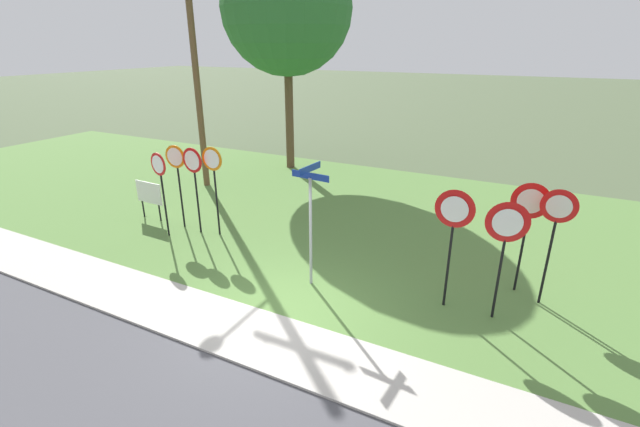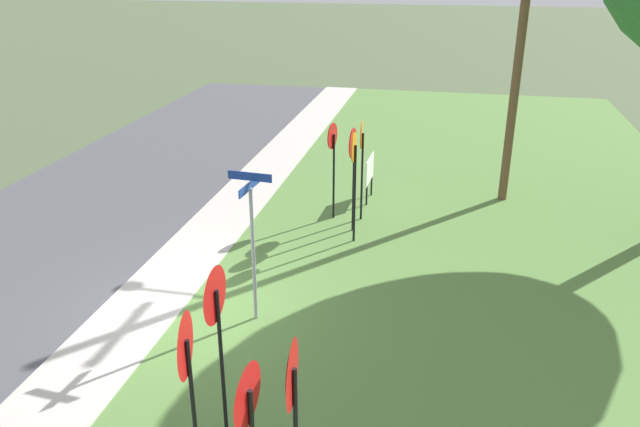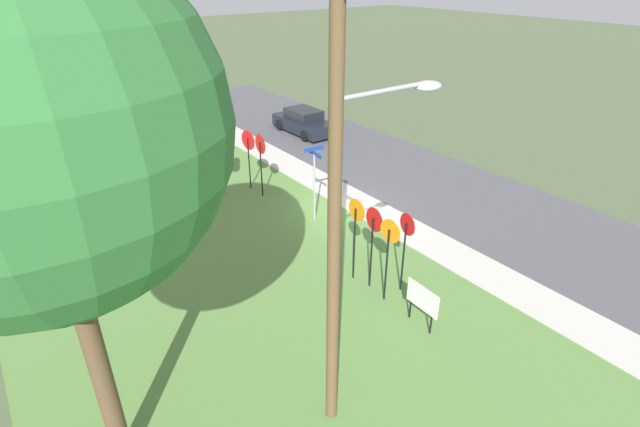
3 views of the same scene
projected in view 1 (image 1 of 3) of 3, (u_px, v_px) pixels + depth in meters
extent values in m
plane|color=#4C5B3D|center=(279.00, 317.00, 9.24)|extent=(160.00, 160.00, 0.00)
cube|color=#BCB7AD|center=(257.00, 337.00, 8.56)|extent=(44.00, 1.60, 0.06)
cube|color=#567F3D|center=(377.00, 220.00, 14.20)|extent=(44.00, 12.00, 0.04)
cylinder|color=black|center=(164.00, 200.00, 12.65)|extent=(0.06, 0.06, 2.25)
cylinder|color=red|center=(158.00, 164.00, 12.22)|extent=(0.65, 0.13, 0.66)
cylinder|color=white|center=(158.00, 164.00, 12.21)|extent=(0.51, 0.09, 0.51)
cylinder|color=black|center=(197.00, 196.00, 12.86)|extent=(0.06, 0.06, 2.31)
cylinder|color=red|center=(192.00, 160.00, 12.42)|extent=(0.73, 0.07, 0.73)
cylinder|color=white|center=(192.00, 160.00, 12.41)|extent=(0.56, 0.04, 0.57)
cylinder|color=black|center=(216.00, 197.00, 12.69)|extent=(0.06, 0.06, 2.39)
cylinder|color=orange|center=(212.00, 159.00, 12.24)|extent=(0.68, 0.03, 0.68)
cylinder|color=white|center=(212.00, 159.00, 12.22)|extent=(0.53, 0.01, 0.53)
cylinder|color=black|center=(181.00, 192.00, 13.26)|extent=(0.06, 0.06, 2.30)
cylinder|color=orange|center=(175.00, 157.00, 12.82)|extent=(0.69, 0.09, 0.69)
cylinder|color=white|center=(175.00, 157.00, 12.81)|extent=(0.53, 0.06, 0.53)
cylinder|color=black|center=(522.00, 245.00, 9.76)|extent=(0.06, 0.06, 2.29)
cone|color=red|center=(531.00, 201.00, 9.34)|extent=(0.81, 0.10, 0.81)
cone|color=silver|center=(531.00, 201.00, 9.32)|extent=(0.55, 0.06, 0.55)
cylinder|color=black|center=(549.00, 255.00, 9.25)|extent=(0.06, 0.06, 2.36)
cone|color=red|center=(559.00, 206.00, 8.81)|extent=(0.72, 0.08, 0.72)
cone|color=silver|center=(559.00, 207.00, 8.80)|extent=(0.49, 0.05, 0.49)
cylinder|color=black|center=(449.00, 257.00, 9.17)|extent=(0.06, 0.06, 2.35)
cone|color=red|center=(455.00, 209.00, 8.74)|extent=(0.81, 0.03, 0.81)
cone|color=white|center=(454.00, 209.00, 8.72)|extent=(0.55, 0.02, 0.55)
cylinder|color=black|center=(500.00, 270.00, 8.77)|extent=(0.06, 0.06, 2.25)
cone|color=red|center=(508.00, 223.00, 8.35)|extent=(0.82, 0.19, 0.83)
cone|color=white|center=(508.00, 223.00, 8.34)|extent=(0.56, 0.12, 0.57)
cylinder|color=#9EA0A8|center=(311.00, 234.00, 9.99)|extent=(0.07, 0.07, 2.60)
cylinder|color=#9EA0A8|center=(310.00, 179.00, 9.51)|extent=(0.09, 0.09, 0.03)
cube|color=navy|center=(310.00, 176.00, 9.49)|extent=(0.96, 0.10, 0.15)
cube|color=navy|center=(310.00, 168.00, 9.43)|extent=(0.09, 0.81, 0.15)
cylinder|color=brown|center=(195.00, 61.00, 15.96)|extent=(0.24, 0.24, 9.47)
cylinder|color=black|center=(143.00, 209.00, 14.36)|extent=(0.05, 0.05, 0.55)
cylinder|color=black|center=(160.00, 213.00, 14.01)|extent=(0.05, 0.05, 0.55)
cube|color=white|center=(149.00, 193.00, 13.96)|extent=(1.10, 0.07, 0.70)
cylinder|color=brown|center=(289.00, 108.00, 19.25)|extent=(0.36, 0.36, 5.36)
sphere|color=#2D6B33|center=(287.00, 7.00, 17.78)|extent=(5.43, 5.43, 5.43)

